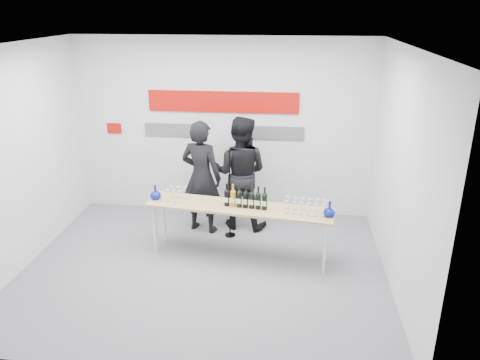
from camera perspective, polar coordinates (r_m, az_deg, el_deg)
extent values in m
plane|color=slate|center=(6.67, -4.41, -10.65)|extent=(5.00, 5.00, 0.00)
cube|color=silver|center=(7.91, -2.04, 6.34)|extent=(5.00, 0.04, 3.00)
cube|color=#B00E07|center=(7.79, -2.11, 9.49)|extent=(2.50, 0.02, 0.35)
cube|color=#59595E|center=(8.08, -8.43, 6.05)|extent=(0.90, 0.02, 0.22)
cube|color=#59595E|center=(7.82, 4.51, 5.73)|extent=(0.90, 0.02, 0.22)
cube|color=#B00E07|center=(8.39, -15.09, 6.10)|extent=(0.25, 0.02, 0.18)
cube|color=tan|center=(6.59, -0.10, -3.36)|extent=(2.69, 0.86, 0.04)
cylinder|color=silver|center=(6.98, -10.37, -5.86)|extent=(0.04, 0.04, 0.76)
cylinder|color=silver|center=(6.45, 10.32, -8.21)|extent=(0.04, 0.04, 0.76)
cylinder|color=silver|center=(7.27, -9.26, -4.67)|extent=(0.04, 0.04, 0.76)
cylinder|color=silver|center=(6.76, 10.53, -6.80)|extent=(0.04, 0.04, 0.76)
imported|color=black|center=(7.36, -4.72, 0.35)|extent=(0.76, 0.60, 1.82)
imported|color=black|center=(7.48, 0.03, 0.86)|extent=(0.99, 0.82, 1.85)
cylinder|color=black|center=(7.50, -1.21, -6.71)|extent=(0.17, 0.17, 0.02)
cylinder|color=black|center=(7.21, -1.25, -1.85)|extent=(0.02, 0.02, 1.39)
sphere|color=black|center=(6.94, -1.33, 3.52)|extent=(0.05, 0.05, 0.05)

